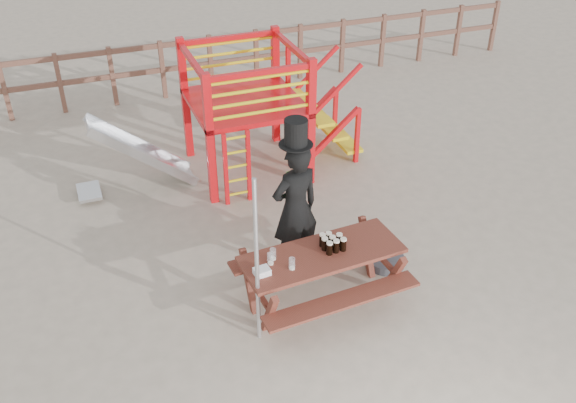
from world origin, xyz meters
name	(u,v)px	position (x,y,z in m)	size (l,w,h in m)	color
ground	(321,306)	(0.00, 0.00, 0.00)	(60.00, 60.00, 0.00)	#B7A58F
back_fence	(186,60)	(0.00, 7.00, 0.74)	(15.09, 0.09, 1.20)	brown
playground_fort	(241,111)	(0.12, 3.58, 1.07)	(4.71, 1.84, 2.10)	red
picnic_table	(322,271)	(0.04, 0.09, 0.48)	(2.04, 1.47, 0.76)	maroon
man_with_hat	(295,206)	(-0.01, 0.85, 0.97)	(0.75, 0.57, 2.17)	black
metal_pole	(257,264)	(-0.89, -0.23, 1.08)	(0.05, 0.05, 2.16)	#B2B2B7
parasol_base	(386,261)	(1.14, 0.45, 0.06)	(0.51, 0.51, 0.22)	#38383D
paper_bag	(262,272)	(-0.77, -0.04, 0.80)	(0.18, 0.14, 0.08)	white
stout_pints	(332,243)	(0.17, 0.13, 0.84)	(0.28, 0.26, 0.17)	black
empty_glasses	(278,259)	(-0.53, 0.08, 0.83)	(0.28, 0.32, 0.15)	silver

